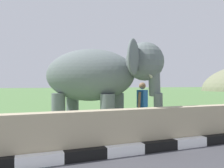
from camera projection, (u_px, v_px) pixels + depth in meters
name	position (u px, v px, depth m)	size (l,w,h in m)	color
barrier_parapet	(86.00, 133.00, 4.99)	(28.00, 0.36, 1.00)	tan
elephant	(99.00, 76.00, 7.27)	(3.89, 3.76, 2.86)	slate
person_handler	(142.00, 104.00, 7.59)	(0.58, 0.49, 1.66)	navy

